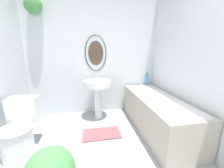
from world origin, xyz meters
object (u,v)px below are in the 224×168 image
(toilet, at_px, (20,131))
(shampoo_bottle, at_px, (147,78))
(bathtub, at_px, (156,113))
(pedestal_sink, at_px, (98,89))

(toilet, height_order, shampoo_bottle, shampoo_bottle)
(toilet, height_order, bathtub, toilet)
(bathtub, bearing_deg, toilet, -174.06)
(toilet, bearing_deg, pedestal_sink, 36.85)
(toilet, distance_m, bathtub, 2.02)
(pedestal_sink, distance_m, bathtub, 1.15)
(pedestal_sink, xyz_separation_m, bathtub, (0.94, -0.59, -0.30))
(pedestal_sink, relative_size, shampoo_bottle, 4.07)
(toilet, distance_m, pedestal_sink, 1.37)
(pedestal_sink, height_order, bathtub, pedestal_sink)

